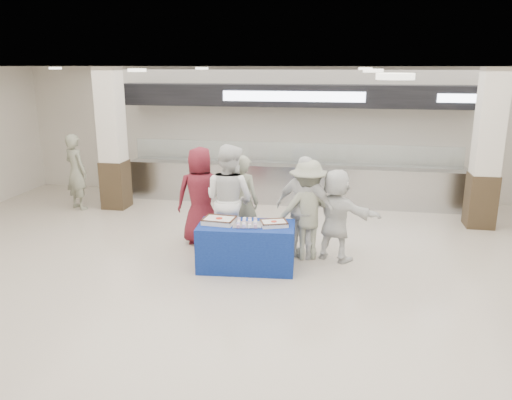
% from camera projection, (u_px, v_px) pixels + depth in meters
% --- Properties ---
extents(ground, '(14.00, 14.00, 0.00)m').
position_uv_depth(ground, '(251.00, 302.00, 7.05)').
color(ground, beige).
rests_on(ground, ground).
extents(serving_line, '(8.70, 0.85, 2.80)m').
position_uv_depth(serving_line, '(293.00, 155.00, 11.87)').
color(serving_line, '#B3B6BA').
rests_on(serving_line, ground).
extents(column_left, '(0.55, 0.55, 3.20)m').
position_uv_depth(column_left, '(113.00, 142.00, 11.32)').
color(column_left, '#322516').
rests_on(column_left, ground).
extents(column_right, '(0.55, 0.55, 3.20)m').
position_uv_depth(column_right, '(487.00, 153.00, 9.95)').
color(column_right, '#322516').
rests_on(column_right, ground).
extents(display_table, '(1.61, 0.90, 0.75)m').
position_uv_depth(display_table, '(246.00, 246.00, 8.13)').
color(display_table, navy).
rests_on(display_table, ground).
extents(sheet_cake_left, '(0.53, 0.42, 0.10)m').
position_uv_depth(sheet_cake_left, '(219.00, 220.00, 8.09)').
color(sheet_cake_left, white).
rests_on(sheet_cake_left, display_table).
extents(sheet_cake_right, '(0.49, 0.44, 0.09)m').
position_uv_depth(sheet_cake_right, '(274.00, 223.00, 7.97)').
color(sheet_cake_right, white).
rests_on(sheet_cake_right, display_table).
extents(cupcake_tray, '(0.51, 0.42, 0.07)m').
position_uv_depth(cupcake_tray, '(247.00, 223.00, 7.98)').
color(cupcake_tray, silver).
rests_on(cupcake_tray, display_table).
extents(civilian_maroon, '(1.00, 0.79, 1.81)m').
position_uv_depth(civilian_maroon, '(201.00, 195.00, 9.19)').
color(civilian_maroon, maroon).
rests_on(civilian_maroon, ground).
extents(soldier_a, '(0.72, 0.59, 1.69)m').
position_uv_depth(soldier_a, '(243.00, 201.00, 9.05)').
color(soldier_a, gray).
rests_on(soldier_a, ground).
extents(chef_tall, '(1.16, 1.06, 1.95)m').
position_uv_depth(chef_tall, '(229.00, 200.00, 8.65)').
color(chef_tall, white).
rests_on(chef_tall, ground).
extents(chef_short, '(1.13, 0.76, 1.78)m').
position_uv_depth(chef_short, '(305.00, 208.00, 8.45)').
color(chef_short, white).
rests_on(chef_short, ground).
extents(soldier_b, '(1.25, 0.93, 1.72)m').
position_uv_depth(soldier_b, '(307.00, 210.00, 8.45)').
color(soldier_b, gray).
rests_on(soldier_b, ground).
extents(civilian_white, '(1.54, 1.03, 1.59)m').
position_uv_depth(civilian_white, '(336.00, 215.00, 8.38)').
color(civilian_white, white).
rests_on(civilian_white, ground).
extents(soldier_bg, '(0.75, 0.66, 1.74)m').
position_uv_depth(soldier_bg, '(76.00, 172.00, 11.40)').
color(soldier_bg, gray).
rests_on(soldier_bg, ground).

